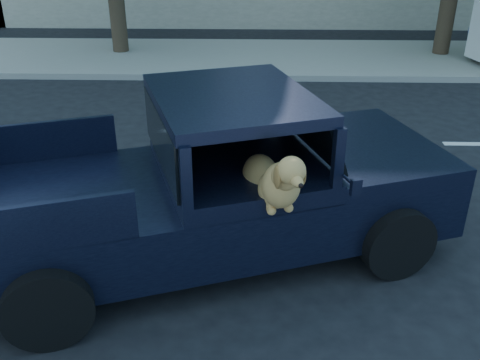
{
  "coord_description": "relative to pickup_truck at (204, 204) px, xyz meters",
  "views": [
    {
      "loc": [
        -0.19,
        -5.5,
        3.75
      ],
      "look_at": [
        -0.34,
        -0.42,
        1.17
      ],
      "focal_mm": 40.0,
      "sensor_mm": 36.0,
      "label": 1
    }
  ],
  "objects": [
    {
      "name": "far_sidewalk",
      "position": [
        0.76,
        9.27,
        -0.59
      ],
      "size": [
        60.0,
        4.0,
        0.15
      ],
      "primitive_type": "cube",
      "color": "gray",
      "rests_on": "ground"
    },
    {
      "name": "lane_stripes",
      "position": [
        2.76,
        3.47,
        -0.66
      ],
      "size": [
        21.6,
        0.14,
        0.01
      ],
      "primitive_type": null,
      "color": "silver",
      "rests_on": "ground"
    },
    {
      "name": "ground",
      "position": [
        0.76,
        0.07,
        -0.67
      ],
      "size": [
        120.0,
        120.0,
        0.0
      ],
      "primitive_type": "plane",
      "color": "black",
      "rests_on": "ground"
    },
    {
      "name": "pickup_truck",
      "position": [
        0.0,
        0.0,
        0.0
      ],
      "size": [
        5.92,
        3.78,
        1.98
      ],
      "rotation": [
        0.0,
        0.0,
        0.33
      ],
      "color": "black",
      "rests_on": "ground"
    }
  ]
}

